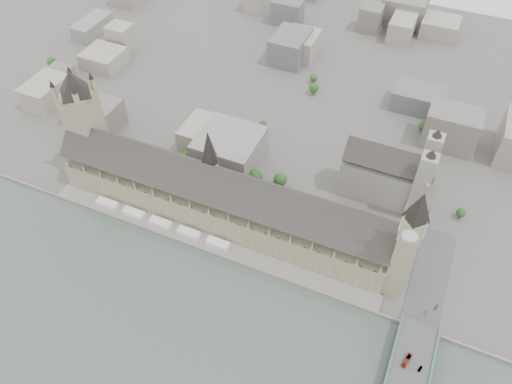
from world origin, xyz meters
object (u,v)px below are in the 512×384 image
at_px(car_silver, 420,369).
at_px(victoria_tower, 84,120).
at_px(red_bus_north, 407,360).
at_px(palace_of_westminster, 221,199).
at_px(elizabeth_tower, 408,239).
at_px(car_approach, 436,308).
at_px(westminster_abbey, 388,174).

bearing_deg(car_silver, victoria_tower, -178.71).
distance_m(victoria_tower, red_bus_north, 292.97).
distance_m(palace_of_westminster, elizabeth_tower, 142.94).
bearing_deg(car_approach, elizabeth_tower, 179.10).
relative_size(palace_of_westminster, car_silver, 64.61).
height_order(car_silver, car_approach, car_approach).
height_order(palace_of_westminster, car_silver, palace_of_westminster).
distance_m(palace_of_westminster, car_approach, 170.36).
distance_m(victoria_tower, westminster_abbey, 244.79).
bearing_deg(palace_of_westminster, car_approach, -6.96).
bearing_deg(elizabeth_tower, westminster_abbey, 107.29).
distance_m(westminster_abbey, car_silver, 153.47).
bearing_deg(elizabeth_tower, palace_of_westminster, 175.15).
xyz_separation_m(palace_of_westminster, westminster_abbey, (110.92, 75.30, 2.38)).
relative_size(victoria_tower, westminster_abbey, 1.47).
relative_size(palace_of_westminster, red_bus_north, 25.64).
bearing_deg(victoria_tower, elizabeth_tower, -3.96).
bearing_deg(red_bus_north, car_silver, 1.39).
distance_m(palace_of_westminster, victoria_tower, 126.41).
distance_m(elizabeth_tower, red_bus_north, 73.64).
height_order(palace_of_westminster, red_bus_north, palace_of_westminster).
xyz_separation_m(elizabeth_tower, red_bus_north, (20.82, -53.26, -46.40)).
bearing_deg(elizabeth_tower, car_approach, -16.15).
relative_size(elizabeth_tower, car_approach, 21.82).
bearing_deg(victoria_tower, palace_of_westminster, -2.96).
distance_m(car_silver, car_approach, 46.13).
distance_m(palace_of_westminster, red_bus_north, 171.94).
bearing_deg(westminster_abbey, elizabeth_tower, -72.71).
bearing_deg(red_bus_north, car_approach, 90.29).
height_order(palace_of_westminster, car_approach, palace_of_westminster).
bearing_deg(victoria_tower, westminster_abbey, 16.50).
relative_size(elizabeth_tower, car_silver, 26.21).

